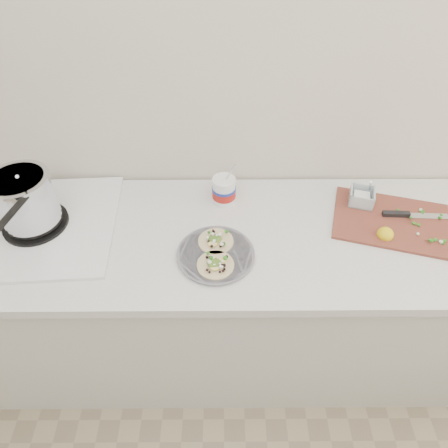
{
  "coord_description": "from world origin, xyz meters",
  "views": [
    {
      "loc": [
        0.09,
        0.38,
        1.97
      ],
      "look_at": [
        0.1,
        1.41,
        0.96
      ],
      "focal_mm": 32.0,
      "sensor_mm": 36.0,
      "label": 1
    }
  ],
  "objects_px": {
    "stove": "(29,209)",
    "cutboard": "(391,217)",
    "tub": "(225,188)",
    "taco_plate": "(216,253)"
  },
  "relations": [
    {
      "from": "tub",
      "to": "cutboard",
      "type": "height_order",
      "value": "tub"
    },
    {
      "from": "stove",
      "to": "taco_plate",
      "type": "bearing_deg",
      "value": -15.74
    },
    {
      "from": "stove",
      "to": "taco_plate",
      "type": "relative_size",
      "value": 2.23
    },
    {
      "from": "tub",
      "to": "stove",
      "type": "bearing_deg",
      "value": -168.51
    },
    {
      "from": "tub",
      "to": "cutboard",
      "type": "xyz_separation_m",
      "value": [
        0.64,
        -0.12,
        -0.05
      ]
    },
    {
      "from": "taco_plate",
      "to": "cutboard",
      "type": "bearing_deg",
      "value": 14.87
    },
    {
      "from": "taco_plate",
      "to": "cutboard",
      "type": "height_order",
      "value": "cutboard"
    },
    {
      "from": "stove",
      "to": "cutboard",
      "type": "relative_size",
      "value": 1.24
    },
    {
      "from": "stove",
      "to": "cutboard",
      "type": "distance_m",
      "value": 1.35
    },
    {
      "from": "stove",
      "to": "cutboard",
      "type": "xyz_separation_m",
      "value": [
        1.35,
        0.03,
        -0.08
      ]
    }
  ]
}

